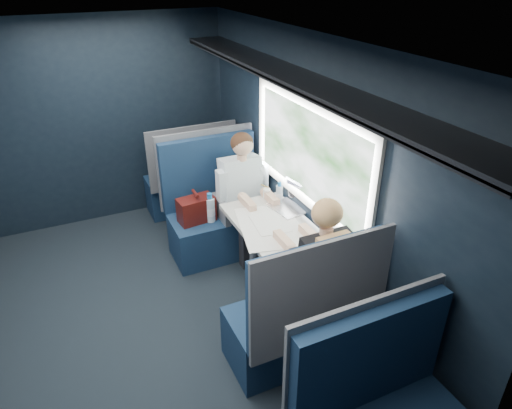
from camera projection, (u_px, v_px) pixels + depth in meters
name	position (u px, v px, depth m)	size (l,w,h in m)	color
ground	(162.00, 322.00, 3.96)	(2.80, 4.20, 0.01)	black
room_shell	(145.00, 164.00, 3.26)	(3.00, 4.40, 2.40)	black
table	(270.00, 230.00, 4.02)	(0.62, 1.00, 0.74)	#54565E
seat_bay_near	(216.00, 214.00, 4.76)	(1.04, 0.62, 1.26)	#0C1D36
seat_bay_far	(300.00, 320.00, 3.37)	(1.04, 0.62, 1.26)	#0C1D36
seat_row_front	(190.00, 181.00, 5.51)	(1.04, 0.51, 1.16)	#0C1D36
man	(245.00, 191.00, 4.58)	(0.53, 0.56, 1.32)	black
woman	(319.00, 265.00, 3.45)	(0.53, 0.56, 1.32)	black
papers	(270.00, 226.00, 3.92)	(0.51, 0.73, 0.01)	white
laptop	(293.00, 201.00, 4.18)	(0.31, 0.38, 0.25)	silver
bottle_small	(279.00, 194.00, 4.26)	(0.06, 0.06, 0.22)	silver
cup	(267.00, 193.00, 4.38)	(0.07, 0.07, 0.09)	white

